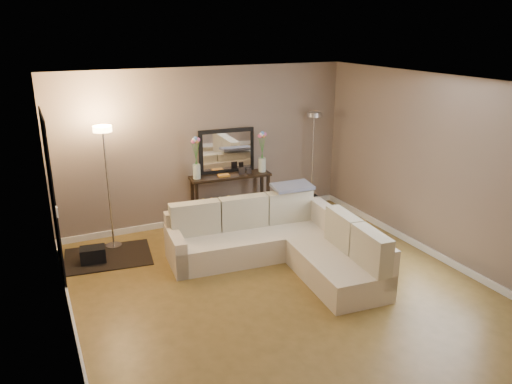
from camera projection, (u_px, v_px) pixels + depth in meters
name	position (u px, v px, depth m)	size (l,w,h in m)	color
floor	(283.00, 293.00, 6.32)	(5.00, 5.50, 0.01)	olive
ceiling	(287.00, 84.00, 5.49)	(5.00, 5.50, 0.01)	white
wall_back	(206.00, 147.00, 8.28)	(5.00, 0.02, 2.60)	gray
wall_front	(469.00, 310.00, 3.54)	(5.00, 0.02, 2.60)	gray
wall_left	(60.00, 231.00, 4.90)	(0.02, 5.50, 2.60)	gray
wall_right	(444.00, 171.00, 6.92)	(0.02, 5.50, 2.60)	gray
baseboard_back	(209.00, 217.00, 8.65)	(5.00, 0.03, 0.10)	white
baseboard_left	(77.00, 338.00, 5.31)	(0.03, 5.50, 0.10)	white
baseboard_right	(432.00, 253.00, 7.31)	(0.03, 5.50, 0.10)	white
doorway	(53.00, 198.00, 6.43)	(0.02, 1.20, 2.20)	black
switch_plate	(57.00, 212.00, 5.67)	(0.02, 0.08, 0.12)	white
sectional_sofa	(281.00, 242.00, 7.04)	(2.45, 2.49, 0.84)	beige
throw_blanket	(292.00, 186.00, 7.51)	(0.60, 0.35, 0.05)	slate
console_table	(226.00, 196.00, 8.44)	(1.38, 0.46, 0.84)	black
leaning_mirror	(227.00, 151.00, 8.38)	(0.96, 0.11, 0.75)	black
table_decor	(231.00, 174.00, 8.31)	(0.58, 0.14, 0.14)	orange
flower_vase_left	(196.00, 161.00, 8.06)	(0.16, 0.13, 0.72)	silver
flower_vase_right	(262.00, 155.00, 8.45)	(0.16, 0.13, 0.72)	silver
floor_lamp_lit	(106.00, 163.00, 7.21)	(0.29, 0.29, 1.87)	silver
floor_lamp_unlit	(313.00, 142.00, 8.85)	(0.25, 0.25, 1.77)	silver
charcoal_rug	(108.00, 257.00, 7.27)	(1.22, 0.91, 0.02)	black
black_bag	(93.00, 255.00, 7.09)	(0.34, 0.24, 0.22)	black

